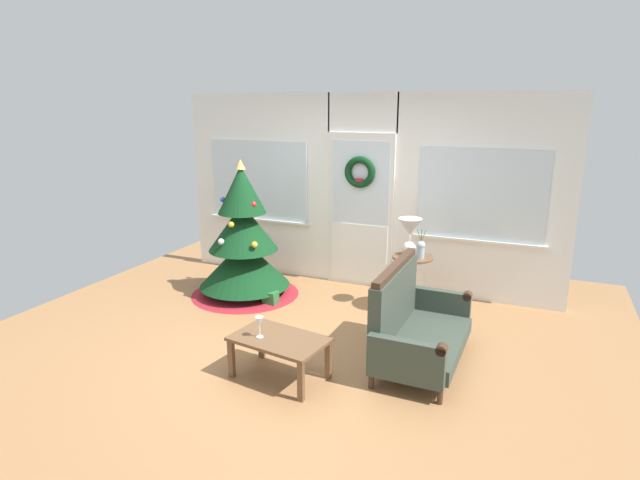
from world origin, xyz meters
The scene contains 10 objects.
ground_plane centered at (0.00, 0.00, 0.00)m, with size 6.76×6.76×0.00m, color #996B42.
back_wall_with_door centered at (0.00, 2.08, 1.28)m, with size 5.20×0.19×2.55m.
christmas_tree centered at (-1.25, 1.11, 0.64)m, with size 1.39×1.39×1.75m.
settee_sofa centered at (1.18, 0.16, 0.38)m, with size 0.75×1.41×0.96m.
side_table centered at (0.87, 1.41, 0.48)m, with size 0.50×0.48×0.68m.
table_lamp centered at (0.81, 1.45, 0.96)m, with size 0.28×0.28×0.44m.
flower_vase centered at (0.97, 1.35, 0.79)m, with size 0.11×0.10×0.35m.
coffee_table centered at (0.15, -0.62, 0.34)m, with size 0.91×0.65×0.39m.
wine_glass centered at (-0.02, -0.67, 0.53)m, with size 0.08×0.08×0.20m.
gift_box centered at (-0.77, 0.92, 0.08)m, with size 0.17×0.15×0.17m, color #266633.
Camera 1 is at (2.14, -4.40, 2.43)m, focal length 29.19 mm.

